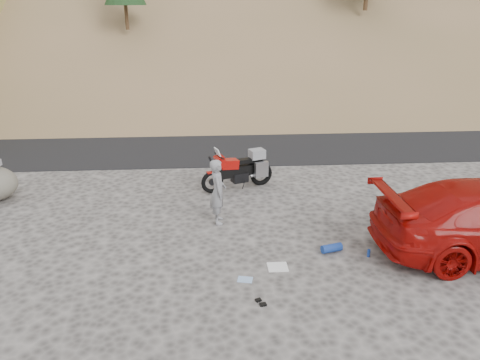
{
  "coord_description": "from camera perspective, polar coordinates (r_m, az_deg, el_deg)",
  "views": [
    {
      "loc": [
        -0.14,
        -10.11,
        5.55
      ],
      "look_at": [
        0.65,
        1.65,
        1.0
      ],
      "focal_mm": 35.0,
      "sensor_mm": 36.0,
      "label": 1
    }
  ],
  "objects": [
    {
      "name": "gear_glove_b",
      "position": [
        9.52,
        2.24,
        -14.41
      ],
      "size": [
        0.14,
        0.12,
        0.04
      ],
      "primitive_type": "cube",
      "rotation": [
        0.0,
        0.0,
        0.39
      ],
      "color": "black",
      "rests_on": "ground"
    },
    {
      "name": "gear_glove_a",
      "position": [
        9.41,
        2.83,
        -14.92
      ],
      "size": [
        0.15,
        0.12,
        0.04
      ],
      "primitive_type": "cube",
      "rotation": [
        0.0,
        0.0,
        0.19
      ],
      "color": "black",
      "rests_on": "ground"
    },
    {
      "name": "gear_blue_cloth",
      "position": [
        10.14,
        0.62,
        -12.04
      ],
      "size": [
        0.36,
        0.3,
        0.01
      ],
      "primitive_type": "cube",
      "rotation": [
        0.0,
        0.0,
        -0.22
      ],
      "color": "#8EAEDC",
      "rests_on": "ground"
    },
    {
      "name": "road",
      "position": [
        19.9,
        -3.28,
        4.88
      ],
      "size": [
        120.0,
        7.0,
        0.05
      ],
      "primitive_type": "cube",
      "color": "black",
      "rests_on": "ground"
    },
    {
      "name": "gear_bottle",
      "position": [
        11.3,
        15.41,
        -8.59
      ],
      "size": [
        0.08,
        0.08,
        0.19
      ],
      "primitive_type": "cylinder",
      "rotation": [
        0.0,
        0.0,
        0.19
      ],
      "color": "navy",
      "rests_on": "ground"
    },
    {
      "name": "motorcycle",
      "position": [
        14.53,
        0.1,
        1.26
      ],
      "size": [
        2.3,
        1.18,
        1.43
      ],
      "rotation": [
        0.0,
        0.0,
        0.36
      ],
      "color": "black",
      "rests_on": "ground"
    },
    {
      "name": "gear_blue_mat",
      "position": [
        11.31,
        11.1,
        -8.14
      ],
      "size": [
        0.53,
        0.32,
        0.2
      ],
      "primitive_type": "cylinder",
      "rotation": [
        0.0,
        1.57,
        0.27
      ],
      "color": "navy",
      "rests_on": "ground"
    },
    {
      "name": "ground",
      "position": [
        11.53,
        -2.68,
        -7.68
      ],
      "size": [
        140.0,
        140.0,
        0.0
      ],
      "primitive_type": "plane",
      "color": "#3F3C3A",
      "rests_on": "ground"
    },
    {
      "name": "gear_white_cloth",
      "position": [
        10.59,
        4.61,
        -10.52
      ],
      "size": [
        0.45,
        0.4,
        0.01
      ],
      "primitive_type": "cube",
      "rotation": [
        0.0,
        0.0,
        0.01
      ],
      "color": "white",
      "rests_on": "ground"
    },
    {
      "name": "man",
      "position": [
        12.58,
        -2.65,
        -5.09
      ],
      "size": [
        0.45,
        0.66,
        1.75
      ],
      "primitive_type": "imported",
      "rotation": [
        0.0,
        0.0,
        1.61
      ],
      "color": "gray",
      "rests_on": "ground"
    }
  ]
}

